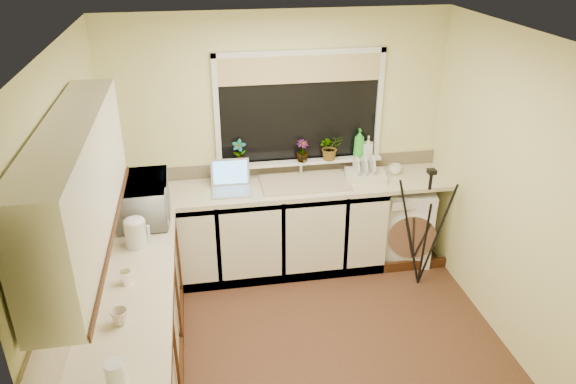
{
  "coord_description": "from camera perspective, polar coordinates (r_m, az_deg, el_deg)",
  "views": [
    {
      "loc": [
        -0.75,
        -3.39,
        3.11
      ],
      "look_at": [
        -0.07,
        0.55,
        1.15
      ],
      "focal_mm": 34.23,
      "sensor_mm": 36.0,
      "label": 1
    }
  ],
  "objects": [
    {
      "name": "window_blind",
      "position": [
        5.08,
        1.29,
        12.62
      ],
      "size": [
        1.5,
        0.02,
        0.25
      ],
      "primitive_type": "cube",
      "color": "tan",
      "rests_on": "wall_back"
    },
    {
      "name": "laptop",
      "position": [
        5.07,
        -5.96,
        0.98
      ],
      "size": [
        0.37,
        0.33,
        0.26
      ],
      "rotation": [
        0.0,
        0.0,
        -0.03
      ],
      "color": "#A8A9B1",
      "rests_on": "worktop_back"
    },
    {
      "name": "window_glass",
      "position": [
        5.2,
        1.2,
        8.67
      ],
      "size": [
        1.5,
        0.02,
        1.0
      ],
      "primitive_type": "cube",
      "color": "black",
      "rests_on": "wall_back"
    },
    {
      "name": "splashback_back",
      "position": [
        5.38,
        -0.96,
        2.66
      ],
      "size": [
        3.2,
        0.02,
        0.14
      ],
      "primitive_type": "cube",
      "color": "beige",
      "rests_on": "wall_back"
    },
    {
      "name": "splashback_left",
      "position": [
        3.76,
        -21.22,
        -7.7
      ],
      "size": [
        0.02,
        2.4,
        0.45
      ],
      "primitive_type": "cube",
      "color": "beige",
      "rests_on": "wall_left"
    },
    {
      "name": "ceiling",
      "position": [
        3.53,
        2.75,
        15.34
      ],
      "size": [
        3.2,
        3.2,
        0.0
      ],
      "primitive_type": "plane",
      "rotation": [
        3.14,
        0.0,
        0.0
      ],
      "color": "white",
      "rests_on": "ground"
    },
    {
      "name": "cup_back",
      "position": [
        5.47,
        11.05,
        2.32
      ],
      "size": [
        0.15,
        0.15,
        0.1
      ],
      "primitive_type": "imported",
      "rotation": [
        0.0,
        0.0,
        -0.33
      ],
      "color": "white",
      "rests_on": "worktop_back"
    },
    {
      "name": "microwave",
      "position": [
        4.66,
        -14.82,
        -0.77
      ],
      "size": [
        0.43,
        0.62,
        0.34
      ],
      "primitive_type": "imported",
      "rotation": [
        0.0,
        0.0,
        1.59
      ],
      "color": "silver",
      "rests_on": "worktop_left"
    },
    {
      "name": "plant_a",
      "position": [
        5.18,
        -5.09,
        4.09
      ],
      "size": [
        0.15,
        0.12,
        0.25
      ],
      "primitive_type": "imported",
      "rotation": [
        0.0,
        0.0,
        -0.22
      ],
      "color": "#999999",
      "rests_on": "windowsill"
    },
    {
      "name": "dish_rack",
      "position": [
        5.34,
        8.04,
        1.73
      ],
      "size": [
        0.44,
        0.36,
        0.06
      ],
      "primitive_type": "cube",
      "rotation": [
        0.0,
        0.0,
        -0.2
      ],
      "color": "beige",
      "rests_on": "worktop_back"
    },
    {
      "name": "tripod",
      "position": [
        5.19,
        14.0,
        -3.75
      ],
      "size": [
        0.68,
        0.68,
        1.19
      ],
      "primitive_type": null,
      "rotation": [
        0.0,
        0.0,
        0.17
      ],
      "color": "black",
      "rests_on": "floor"
    },
    {
      "name": "windowsill",
      "position": [
        5.33,
        1.26,
        3.21
      ],
      "size": [
        1.6,
        0.14,
        0.03
      ],
      "primitive_type": "cube",
      "color": "white",
      "rests_on": "wall_back"
    },
    {
      "name": "base_cabinet_left",
      "position": [
        4.12,
        -15.57,
        -15.57
      ],
      "size": [
        0.54,
        2.4,
        0.86
      ],
      "primitive_type": "cube",
      "color": "silver",
      "rests_on": "floor"
    },
    {
      "name": "soap_bottle_green",
      "position": [
        5.4,
        7.41,
        5.07
      ],
      "size": [
        0.12,
        0.12,
        0.28
      ],
      "primitive_type": "imported",
      "rotation": [
        0.0,
        0.0,
        -0.14
      ],
      "color": "green",
      "rests_on": "windowsill"
    },
    {
      "name": "washing_machine",
      "position": [
        5.69,
        11.75,
        -2.98
      ],
      "size": [
        0.68,
        0.66,
        0.79
      ],
      "primitive_type": "cube",
      "rotation": [
        0.0,
        0.0,
        -0.26
      ],
      "color": "white",
      "rests_on": "floor"
    },
    {
      "name": "kettle",
      "position": [
        4.3,
        -15.54,
        -4.2
      ],
      "size": [
        0.16,
        0.16,
        0.21
      ],
      "primitive_type": "cylinder",
      "color": "silver",
      "rests_on": "worktop_left"
    },
    {
      "name": "soap_bottle_clear",
      "position": [
        5.43,
        8.32,
        4.71
      ],
      "size": [
        0.12,
        0.12,
        0.21
      ],
      "primitive_type": "imported",
      "rotation": [
        0.0,
        0.0,
        -0.31
      ],
      "color": "#999999",
      "rests_on": "windowsill"
    },
    {
      "name": "plant_d",
      "position": [
        5.31,
        4.4,
        4.68
      ],
      "size": [
        0.25,
        0.23,
        0.25
      ],
      "primitive_type": "imported",
      "rotation": [
        0.0,
        0.0,
        0.16
      ],
      "color": "#999999",
      "rests_on": "windowsill"
    },
    {
      "name": "wall_front",
      "position": [
        2.77,
        9.1,
        -17.12
      ],
      "size": [
        3.2,
        0.0,
        3.2
      ],
      "primitive_type": "plane",
      "rotation": [
        -1.57,
        0.0,
        0.0
      ],
      "color": "beige",
      "rests_on": "ground"
    },
    {
      "name": "worktop_back",
      "position": [
        5.16,
        -0.46,
        0.49
      ],
      "size": [
        3.2,
        0.6,
        0.04
      ],
      "primitive_type": "cube",
      "color": "beige",
      "rests_on": "base_cabinet_back"
    },
    {
      "name": "wall_back",
      "position": [
        5.29,
        -1.0,
        5.25
      ],
      "size": [
        3.2,
        0.0,
        3.2
      ],
      "primitive_type": "plane",
      "rotation": [
        1.57,
        0.0,
        0.0
      ],
      "color": "beige",
      "rests_on": "ground"
    },
    {
      "name": "upper_cabinet",
      "position": [
        3.29,
        -21.0,
        0.84
      ],
      "size": [
        0.28,
        1.9,
        0.7
      ],
      "primitive_type": "cube",
      "color": "silver",
      "rests_on": "wall_left"
    },
    {
      "name": "faucet",
      "position": [
        5.29,
        1.36,
        2.85
      ],
      "size": [
        0.03,
        0.03,
        0.24
      ],
      "primitive_type": "cylinder",
      "color": "silver",
      "rests_on": "worktop_back"
    },
    {
      "name": "sink",
      "position": [
        5.18,
        1.73,
        0.99
      ],
      "size": [
        0.82,
        0.46,
        0.03
      ],
      "primitive_type": "cube",
      "color": "tan",
      "rests_on": "worktop_back"
    },
    {
      "name": "glass_jug",
      "position": [
        3.17,
        -17.47,
        -17.63
      ],
      "size": [
        0.11,
        0.11,
        0.16
      ],
      "primitive_type": "cylinder",
      "color": "white",
      "rests_on": "worktop_left"
    },
    {
      "name": "steel_jar",
      "position": [
        3.92,
        -16.48,
        -8.51
      ],
      "size": [
        0.07,
        0.07,
        0.1
      ],
      "primitive_type": "cylinder",
      "color": "white",
      "rests_on": "worktop_left"
    },
    {
      "name": "worktop_left",
      "position": [
        3.85,
        -16.37,
        -10.53
      ],
      "size": [
        0.6,
        2.4,
        0.04
      ],
      "primitive_type": "cube",
      "color": "beige",
      "rests_on": "base_cabinet_left"
    },
    {
      "name": "wall_right",
      "position": [
        4.53,
        22.57,
        -0.58
      ],
      "size": [
        0.0,
        3.0,
        3.0
      ],
      "primitive_type": "plane",
      "rotation": [
        1.57,
        0.0,
        -1.57
      ],
      "color": "beige",
      "rests_on": "ground"
    },
    {
      "name": "floor",
      "position": [
        4.66,
        2.09,
        -15.76
      ],
      "size": [
        3.2,
        3.2,
        0.0
      ],
      "primitive_type": "plane",
      "color": "brown",
      "rests_on": "ground"
    },
    {
      "name": "plant_c",
      "position": [
        5.26,
        1.51,
        4.28
      ],
      "size": [
        0.15,
        0.15,
        0.21
      ],
      "primitive_type": "imported",
      "rotation": [
        0.0,
        0.0,
        0.27
      ],
      "color": "#999999",
      "rests_on": "windowsill"
    },
    {
      "name": "wall_left",
      "position": [
        3.97,
        -20.92,
        -4.13
      ],
      "size": [
        0.0,
        3.0,
        3.0
      ],
      "primitive_type": "plane",
      "rotation": [
        1.57,
        0.0,
        1.57
      ],
      "color": "beige",
      "rests_on": "ground"
    },
    {
      "name": "cup_left",
      "position": [
        3.58,
        -17.12,
        -12.31
      ],
      "size": [
        0.11,
        0.11,
        0.1
      ],
      "primitive_type": "imported",
      "rotation": [
        0.0,
        0.0,
        -0.04
      ],
      "color": "beige",
      "rests_on": "worktop_left"
    },
    {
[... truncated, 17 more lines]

